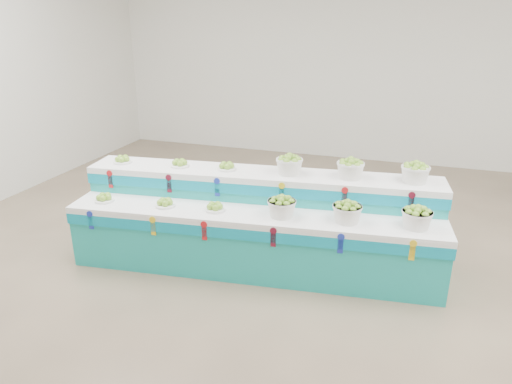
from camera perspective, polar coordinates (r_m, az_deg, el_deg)
ground at (r=5.01m, az=5.81°, el=-11.83°), size 10.00×10.00×0.00m
back_wall at (r=9.21m, az=13.57°, el=15.94°), size 10.00×0.00×10.00m
display_stand at (r=5.28m, az=0.00°, el=-3.66°), size 4.15×1.50×1.02m
plate_lower_left at (r=5.54m, az=-17.96°, el=-0.60°), size 0.24×0.24×0.10m
plate_lower_mid at (r=5.23m, az=-11.00°, el=-1.22°), size 0.24×0.24×0.10m
plate_lower_right at (r=5.04m, az=-5.03°, el=-1.74°), size 0.24×0.24×0.10m
basket_lower_left at (r=4.87m, az=3.14°, el=-1.75°), size 0.33×0.33×0.22m
basket_lower_mid at (r=4.82m, az=11.01°, el=-2.35°), size 0.33×0.33×0.22m
basket_lower_right at (r=4.87m, az=18.96°, el=-2.91°), size 0.33×0.33×0.22m
plate_upper_left at (r=5.86m, az=-15.92°, el=3.88°), size 0.24×0.24×0.10m
plate_upper_mid at (r=5.57m, az=-9.25°, el=3.54°), size 0.24×0.24×0.10m
plate_upper_right at (r=5.39m, az=-3.60°, el=3.21°), size 0.24×0.24×0.10m
basket_upper_left at (r=5.23m, az=4.07°, el=3.36°), size 0.33×0.33×0.22m
basket_upper_mid at (r=5.19m, az=11.40°, el=2.84°), size 0.33×0.33×0.22m
basket_upper_right at (r=5.23m, az=18.78°, el=2.27°), size 0.33×0.33×0.22m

